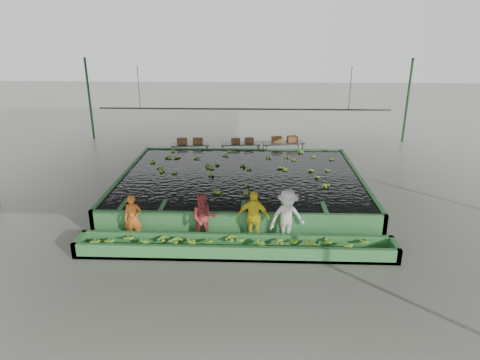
{
  "coord_description": "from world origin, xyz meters",
  "views": [
    {
      "loc": [
        0.6,
        -15.44,
        6.76
      ],
      "look_at": [
        0.0,
        0.5,
        1.0
      ],
      "focal_mm": 32.0,
      "sensor_mm": 36.0,
      "label": 1
    }
  ],
  "objects_px": {
    "box_stack_left": "(190,144)",
    "box_stack_mid": "(242,143)",
    "packing_table_right": "(283,151)",
    "worker_c": "(253,217)",
    "box_stack_right": "(285,142)",
    "flotation_tank": "(241,184)",
    "worker_a": "(133,218)",
    "worker_d": "(287,217)",
    "sorting_trough": "(235,247)",
    "worker_b": "(204,218)",
    "packing_table_left": "(190,152)",
    "packing_table_mid": "(241,151)"
  },
  "relations": [
    {
      "from": "worker_d",
      "to": "box_stack_right",
      "type": "relative_size",
      "value": 1.38
    },
    {
      "from": "worker_b",
      "to": "box_stack_right",
      "type": "xyz_separation_m",
      "value": [
        3.19,
        9.35,
        0.14
      ]
    },
    {
      "from": "box_stack_mid",
      "to": "packing_table_left",
      "type": "bearing_deg",
      "value": -178.22
    },
    {
      "from": "packing_table_right",
      "to": "box_stack_right",
      "type": "bearing_deg",
      "value": 15.48
    },
    {
      "from": "worker_a",
      "to": "packing_table_right",
      "type": "distance_m",
      "value": 10.8
    },
    {
      "from": "packing_table_right",
      "to": "box_stack_right",
      "type": "distance_m",
      "value": 0.5
    },
    {
      "from": "worker_d",
      "to": "box_stack_mid",
      "type": "xyz_separation_m",
      "value": [
        -1.75,
        9.2,
        0.02
      ]
    },
    {
      "from": "sorting_trough",
      "to": "box_stack_right",
      "type": "height_order",
      "value": "box_stack_right"
    },
    {
      "from": "flotation_tank",
      "to": "worker_d",
      "type": "height_order",
      "value": "worker_d"
    },
    {
      "from": "packing_table_left",
      "to": "box_stack_mid",
      "type": "height_order",
      "value": "box_stack_mid"
    },
    {
      "from": "worker_c",
      "to": "box_stack_right",
      "type": "bearing_deg",
      "value": 87.39
    },
    {
      "from": "worker_b",
      "to": "worker_d",
      "type": "relative_size",
      "value": 0.91
    },
    {
      "from": "worker_b",
      "to": "box_stack_mid",
      "type": "relative_size",
      "value": 1.46
    },
    {
      "from": "worker_c",
      "to": "packing_table_mid",
      "type": "relative_size",
      "value": 0.87
    },
    {
      "from": "worker_c",
      "to": "box_stack_mid",
      "type": "height_order",
      "value": "worker_c"
    },
    {
      "from": "box_stack_mid",
      "to": "box_stack_left",
      "type": "bearing_deg",
      "value": -178.52
    },
    {
      "from": "sorting_trough",
      "to": "box_stack_left",
      "type": "bearing_deg",
      "value": 106.09
    },
    {
      "from": "sorting_trough",
      "to": "packing_table_right",
      "type": "height_order",
      "value": "packing_table_right"
    },
    {
      "from": "worker_b",
      "to": "packing_table_right",
      "type": "xyz_separation_m",
      "value": [
        3.1,
        9.33,
        -0.35
      ]
    },
    {
      "from": "worker_b",
      "to": "worker_a",
      "type": "bearing_deg",
      "value": 169.51
    },
    {
      "from": "flotation_tank",
      "to": "worker_a",
      "type": "relative_size",
      "value": 6.26
    },
    {
      "from": "box_stack_mid",
      "to": "box_stack_right",
      "type": "xyz_separation_m",
      "value": [
        2.22,
        0.15,
        0.04
      ]
    },
    {
      "from": "worker_b",
      "to": "box_stack_mid",
      "type": "bearing_deg",
      "value": 73.54
    },
    {
      "from": "flotation_tank",
      "to": "box_stack_right",
      "type": "relative_size",
      "value": 7.38
    },
    {
      "from": "worker_a",
      "to": "box_stack_mid",
      "type": "bearing_deg",
      "value": 61.99
    },
    {
      "from": "packing_table_left",
      "to": "box_stack_mid",
      "type": "xyz_separation_m",
      "value": [
        2.77,
        0.09,
        0.5
      ]
    },
    {
      "from": "box_stack_mid",
      "to": "sorting_trough",
      "type": "bearing_deg",
      "value": -89.45
    },
    {
      "from": "worker_a",
      "to": "box_stack_right",
      "type": "relative_size",
      "value": 1.18
    },
    {
      "from": "packing_table_left",
      "to": "box_stack_mid",
      "type": "distance_m",
      "value": 2.81
    },
    {
      "from": "worker_d",
      "to": "packing_table_right",
      "type": "xyz_separation_m",
      "value": [
        0.38,
        9.33,
        -0.44
      ]
    },
    {
      "from": "worker_b",
      "to": "worker_c",
      "type": "xyz_separation_m",
      "value": [
        1.61,
        0.0,
        0.06
      ]
    },
    {
      "from": "packing_table_left",
      "to": "box_stack_right",
      "type": "height_order",
      "value": "box_stack_right"
    },
    {
      "from": "worker_c",
      "to": "box_stack_left",
      "type": "height_order",
      "value": "worker_c"
    },
    {
      "from": "packing_table_right",
      "to": "box_stack_left",
      "type": "distance_m",
      "value": 4.92
    },
    {
      "from": "sorting_trough",
      "to": "packing_table_left",
      "type": "distance_m",
      "value": 10.32
    },
    {
      "from": "worker_c",
      "to": "packing_table_mid",
      "type": "height_order",
      "value": "worker_c"
    },
    {
      "from": "box_stack_left",
      "to": "box_stack_mid",
      "type": "bearing_deg",
      "value": 1.48
    },
    {
      "from": "packing_table_left",
      "to": "packing_table_mid",
      "type": "distance_m",
      "value": 2.68
    },
    {
      "from": "flotation_tank",
      "to": "box_stack_right",
      "type": "bearing_deg",
      "value": 67.17
    },
    {
      "from": "box_stack_left",
      "to": "box_stack_right",
      "type": "height_order",
      "value": "box_stack_right"
    },
    {
      "from": "packing_table_left",
      "to": "box_stack_left",
      "type": "xyz_separation_m",
      "value": [
        -0.0,
        0.01,
        0.45
      ]
    },
    {
      "from": "packing_table_right",
      "to": "box_stack_left",
      "type": "bearing_deg",
      "value": -177.68
    },
    {
      "from": "worker_a",
      "to": "worker_d",
      "type": "bearing_deg",
      "value": -8.28
    },
    {
      "from": "worker_a",
      "to": "worker_c",
      "type": "height_order",
      "value": "worker_c"
    },
    {
      "from": "worker_c",
      "to": "packing_table_right",
      "type": "bearing_deg",
      "value": 87.91
    },
    {
      "from": "worker_b",
      "to": "packing_table_mid",
      "type": "xyz_separation_m",
      "value": [
        0.87,
        9.21,
        -0.37
      ]
    },
    {
      "from": "flotation_tank",
      "to": "packing_table_left",
      "type": "bearing_deg",
      "value": 120.74
    },
    {
      "from": "worker_a",
      "to": "worker_b",
      "type": "relative_size",
      "value": 0.94
    },
    {
      "from": "packing_table_right",
      "to": "box_stack_mid",
      "type": "bearing_deg",
      "value": -176.59
    },
    {
      "from": "flotation_tank",
      "to": "box_stack_mid",
      "type": "height_order",
      "value": "box_stack_mid"
    }
  ]
}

